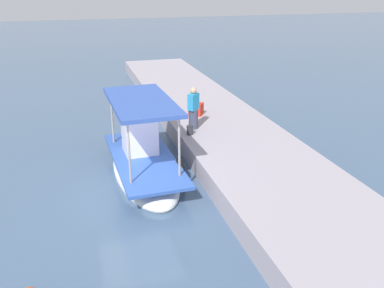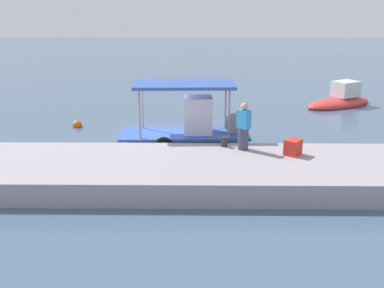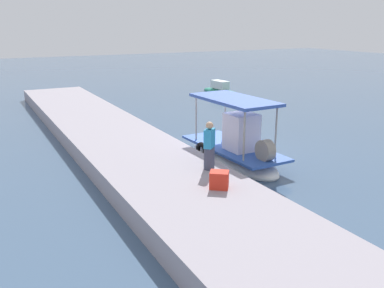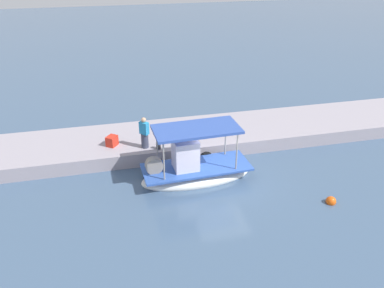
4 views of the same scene
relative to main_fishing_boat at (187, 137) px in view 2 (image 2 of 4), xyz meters
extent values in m
plane|color=#425A77|center=(-1.27, 0.46, -0.49)|extent=(120.00, 120.00, 0.00)
cube|color=#9B939D|center=(-1.27, -3.64, -0.13)|extent=(36.00, 4.05, 0.72)
ellipsoid|color=white|center=(-0.10, 0.00, -0.39)|extent=(5.33, 2.13, 0.91)
cube|color=#3157AB|center=(-0.10, 0.00, 0.12)|extent=(5.12, 2.13, 0.10)
cube|color=silver|center=(0.43, 0.02, 0.84)|extent=(1.14, 1.11, 1.54)
cylinder|color=gray|center=(1.55, 0.80, 1.04)|extent=(0.07, 0.07, 1.95)
cylinder|color=gray|center=(1.61, -0.67, 1.04)|extent=(0.07, 0.07, 1.95)
cylinder|color=gray|center=(-1.81, 0.67, 1.04)|extent=(0.07, 0.07, 1.95)
cylinder|color=gray|center=(-1.75, -0.80, 1.04)|extent=(0.07, 0.07, 1.95)
cube|color=#3454AB|center=(-0.10, 0.00, 2.08)|extent=(3.93, 2.02, 0.12)
torus|color=black|center=(-0.85, -1.03, -0.08)|extent=(0.75, 0.21, 0.74)
cylinder|color=gray|center=(1.90, 0.08, 0.52)|extent=(0.81, 0.38, 0.80)
cylinder|color=#3E4257|center=(1.99, -2.32, 0.61)|extent=(0.51, 0.51, 0.76)
cube|color=#2891CB|center=(1.99, -2.32, 1.31)|extent=(0.50, 0.51, 0.63)
sphere|color=tan|center=(1.99, -2.32, 1.74)|extent=(0.25, 0.25, 0.25)
cylinder|color=#2D2D33|center=(1.36, -2.00, 0.41)|extent=(0.24, 0.24, 0.35)
cube|color=red|center=(3.60, -2.91, 0.49)|extent=(0.68, 0.70, 0.52)
sphere|color=#EB5612|center=(-5.23, 3.30, -0.40)|extent=(0.44, 0.44, 0.44)
ellipsoid|color=red|center=(8.40, 8.12, -0.38)|extent=(4.76, 3.88, 0.72)
cube|color=silver|center=(8.78, 8.36, 0.42)|extent=(1.71, 1.61, 0.87)
camera|label=1|loc=(-12.52, 1.93, 5.66)|focal=38.54mm
camera|label=2|loc=(0.42, -17.64, 5.12)|focal=43.33mm
camera|label=3|loc=(13.58, -9.08, 4.96)|focal=39.46mm
camera|label=4|loc=(3.79, 15.30, 9.46)|focal=36.60mm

